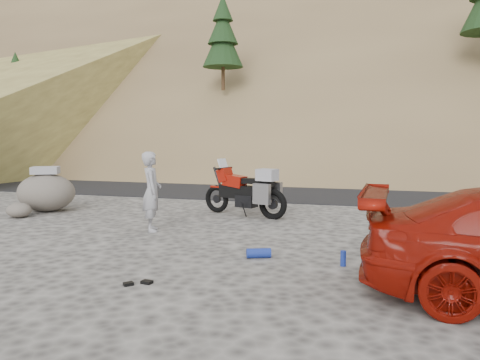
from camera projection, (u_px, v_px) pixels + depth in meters
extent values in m
plane|color=#403E3B|center=(193.00, 243.00, 8.86)|extent=(140.00, 140.00, 0.00)
cube|color=black|center=(283.00, 189.00, 17.46)|extent=(120.00, 7.00, 0.05)
cube|color=brown|center=(361.00, 57.00, 36.18)|extent=(110.00, 51.90, 46.72)
cube|color=brown|center=(361.00, 53.00, 36.15)|extent=(110.00, 43.28, 36.46)
cube|color=brown|center=(368.00, 32.00, 54.70)|extent=(120.00, 40.00, 30.00)
cylinder|color=#322212|center=(223.00, 76.00, 22.86)|extent=(0.17, 0.17, 1.40)
cone|color=black|center=(223.00, 44.00, 22.71)|extent=(2.00, 2.00, 2.25)
cone|color=black|center=(223.00, 26.00, 22.63)|extent=(1.50, 1.50, 1.76)
cone|color=black|center=(223.00, 7.00, 22.54)|extent=(1.00, 1.00, 1.26)
cylinder|color=#322212|center=(18.00, 109.00, 28.79)|extent=(0.15, 0.15, 1.26)
cone|color=black|center=(17.00, 87.00, 28.66)|extent=(1.80, 1.80, 2.03)
cone|color=black|center=(16.00, 74.00, 28.58)|extent=(1.35, 1.35, 1.58)
cone|color=black|center=(15.00, 61.00, 28.51)|extent=(0.90, 0.90, 1.13)
torus|color=black|center=(217.00, 199.00, 12.29)|extent=(0.73, 0.35, 0.72)
cylinder|color=black|center=(217.00, 199.00, 12.29)|extent=(0.23, 0.13, 0.22)
torus|color=black|center=(273.00, 204.00, 11.34)|extent=(0.78, 0.38, 0.77)
cylinder|color=black|center=(273.00, 204.00, 11.34)|extent=(0.26, 0.16, 0.24)
cylinder|color=black|center=(219.00, 184.00, 12.20)|extent=(0.41, 0.19, 0.89)
cylinder|color=black|center=(224.00, 168.00, 12.07)|extent=(0.25, 0.66, 0.05)
cube|color=black|center=(243.00, 192.00, 11.81)|extent=(1.33, 0.65, 0.33)
cube|color=black|center=(246.00, 201.00, 11.77)|extent=(0.57, 0.46, 0.31)
cube|color=maroon|center=(235.00, 181.00, 11.92)|extent=(0.65, 0.49, 0.34)
cube|color=maroon|center=(225.00, 175.00, 12.07)|extent=(0.43, 0.45, 0.39)
cube|color=silver|center=(223.00, 164.00, 12.08)|extent=(0.22, 0.35, 0.28)
cube|color=black|center=(252.00, 181.00, 11.62)|extent=(0.65, 0.41, 0.13)
cube|color=black|center=(266.00, 184.00, 11.40)|extent=(0.42, 0.30, 0.11)
cube|color=#A8A7AC|center=(262.00, 194.00, 11.16)|extent=(0.46, 0.26, 0.49)
cube|color=#A8A7AC|center=(274.00, 192.00, 11.63)|extent=(0.46, 0.26, 0.49)
cube|color=#9D9CA2|center=(267.00, 175.00, 11.36)|extent=(0.55, 0.49, 0.28)
cube|color=maroon|center=(217.00, 187.00, 12.25)|extent=(0.35, 0.23, 0.04)
cylinder|color=black|center=(244.00, 209.00, 11.59)|extent=(0.09, 0.23, 0.40)
cylinder|color=#A8A7AC|center=(262.00, 201.00, 11.33)|extent=(0.51, 0.25, 0.14)
imported|color=#9D9CA2|center=(152.00, 231.00, 9.99)|extent=(0.65, 0.74, 1.70)
ellipsoid|color=#504C44|center=(46.00, 192.00, 12.49)|extent=(1.84, 1.68, 1.01)
cube|color=#9D9CA2|center=(45.00, 170.00, 12.43)|extent=(0.81, 0.74, 0.18)
ellipsoid|color=#504C44|center=(19.00, 210.00, 11.57)|extent=(0.74, 0.69, 0.37)
cylinder|color=navy|center=(259.00, 253.00, 7.81)|extent=(0.44, 0.30, 0.16)
cylinder|color=navy|center=(343.00, 258.00, 7.32)|extent=(0.11, 0.11, 0.24)
cone|color=red|center=(404.00, 280.00, 6.35)|extent=(0.16, 0.16, 0.18)
cube|color=black|center=(147.00, 282.00, 6.47)|extent=(0.16, 0.13, 0.04)
cube|color=black|center=(128.00, 284.00, 6.39)|extent=(0.16, 0.16, 0.04)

